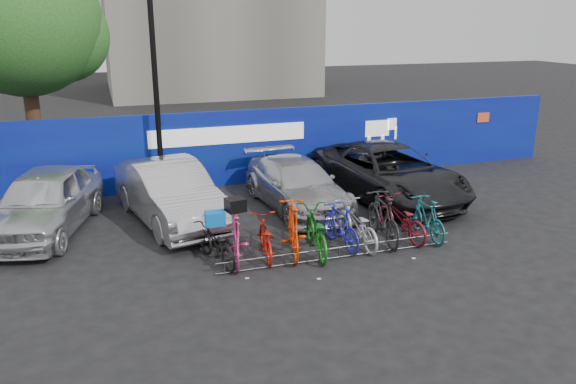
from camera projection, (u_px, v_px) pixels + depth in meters
name	position (u px, v px, depth m)	size (l,w,h in m)	color
ground	(329.00, 249.00, 13.09)	(100.00, 100.00, 0.00)	black
hoarding	(259.00, 146.00, 18.17)	(22.00, 0.18, 2.40)	navy
tree	(28.00, 21.00, 18.66)	(5.40, 5.20, 7.80)	#382314
lamppost	(156.00, 87.00, 16.05)	(0.25, 0.50, 6.11)	black
bike_rack	(339.00, 252.00, 12.49)	(5.60, 0.03, 0.30)	#595B60
car_0	(45.00, 201.00, 13.96)	(1.89, 4.71, 1.60)	silver
car_1	(170.00, 193.00, 14.64)	(1.69, 4.84, 1.60)	#B2B2B7
car_2	(297.00, 184.00, 15.81)	(1.89, 4.66, 1.35)	#ACABB0
car_3	(388.00, 172.00, 16.64)	(2.64, 5.72, 1.59)	black
bike_0	(216.00, 244.00, 12.20)	(0.59, 1.71, 0.90)	black
bike_1	(236.00, 236.00, 12.29)	(0.55, 1.93, 1.16)	#CD3574
bike_2	(265.00, 238.00, 12.57)	(0.60, 1.71, 0.90)	#B4180D
bike_3	(293.00, 229.00, 12.66)	(0.57, 2.02, 1.21)	#EE3B08
bike_4	(316.00, 231.00, 12.72)	(0.70, 2.02, 1.06)	#126915
bike_5	(341.00, 226.00, 13.06)	(0.49, 1.74, 1.04)	#252AB0
bike_6	(357.00, 225.00, 13.19)	(0.67, 1.91, 1.01)	#B2B3BA
bike_7	(383.00, 218.00, 13.38)	(0.56, 1.99, 1.20)	#242427
bike_8	(401.00, 219.00, 13.60)	(0.66, 1.89, 0.99)	maroon
bike_9	(426.00, 218.00, 13.60)	(0.48, 1.71, 1.03)	#196D74
cargo_crate	(215.00, 218.00, 12.02)	(0.41, 0.32, 0.30)	blue
cargo_topcase	(235.00, 205.00, 12.08)	(0.39, 0.35, 0.29)	black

